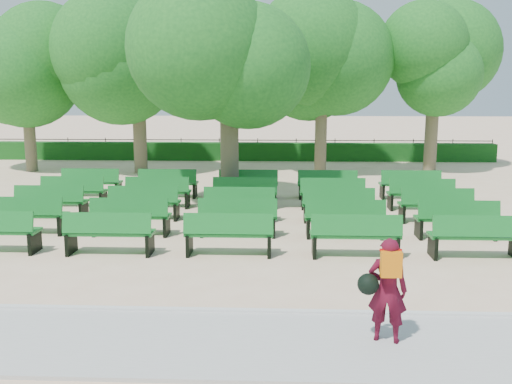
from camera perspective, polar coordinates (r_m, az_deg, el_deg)
ground at (r=15.71m, az=-5.59°, el=-3.24°), size 120.00×120.00×0.00m
paving at (r=8.82m, az=-12.47°, el=-14.44°), size 30.00×2.20×0.06m
curb at (r=9.83m, az=-10.74°, el=-11.56°), size 30.00×0.12×0.10m
hedge at (r=29.38m, az=-1.82°, el=4.07°), size 26.00×0.70×0.90m
fence at (r=29.83m, az=-1.76°, el=3.30°), size 26.00×0.10×1.02m
tree_line at (r=25.48m, az=-2.48°, el=2.07°), size 21.80×6.80×7.04m
bench_array at (r=16.09m, az=-1.45°, el=-2.49°), size 1.98×0.66×1.24m
tree_among at (r=17.95m, az=-2.74°, el=12.15°), size 4.27×4.27×6.21m
person at (r=8.50m, az=12.88°, el=-9.39°), size 0.76×0.51×1.54m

